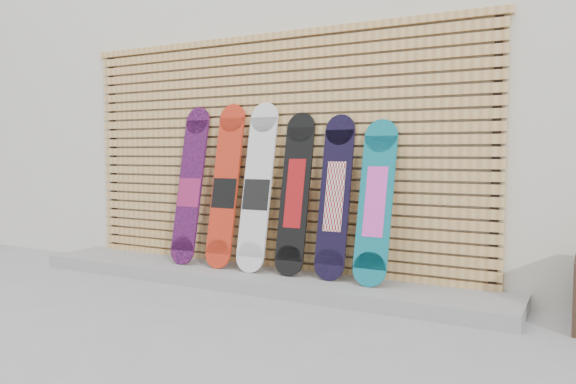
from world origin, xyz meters
name	(u,v)px	position (x,y,z in m)	size (l,w,h in m)	color
ground	(223,304)	(0.00, 0.00, 0.00)	(80.00, 80.00, 0.00)	gray
building	(414,105)	(0.50, 3.50, 1.80)	(12.00, 5.00, 3.60)	beige
concrete_step	(253,278)	(-0.15, 0.68, 0.06)	(4.60, 0.70, 0.12)	gray
slat_wall	(269,151)	(-0.15, 0.97, 1.21)	(4.26, 0.08, 2.29)	tan
snowboard_0	(190,186)	(-0.93, 0.77, 0.87)	(0.27, 0.34, 1.53)	black
snowboard_1	(225,186)	(-0.51, 0.78, 0.88)	(0.27, 0.33, 1.54)	#B72813
snowboard_2	(257,187)	(-0.15, 0.77, 0.88)	(0.28, 0.34, 1.54)	silver
snowboard_3	(295,193)	(0.22, 0.79, 0.84)	(0.27, 0.31, 1.44)	black
snowboard_4	(335,197)	(0.60, 0.80, 0.82)	(0.27, 0.29, 1.41)	black
snowboard_5	(376,202)	(0.98, 0.78, 0.80)	(0.28, 0.34, 1.36)	#0C6674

